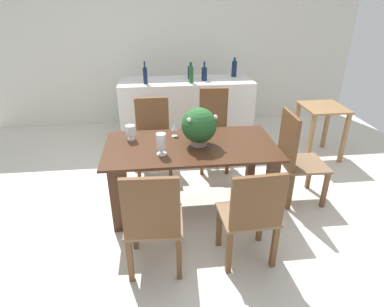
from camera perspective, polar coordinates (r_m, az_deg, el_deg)
name	(u,v)px	position (r m, az deg, el deg)	size (l,w,h in m)	color
ground_plane	(189,196)	(3.82, -0.46, -7.62)	(7.04, 7.04, 0.00)	silver
back_wall	(173,49)	(5.82, -3.33, 18.08)	(6.40, 0.10, 2.60)	silver
dining_table	(191,158)	(3.38, -0.21, -0.77)	(1.77, 0.91, 0.75)	#422616
chair_near_right	(252,214)	(2.72, 10.61, -10.48)	(0.50, 0.44, 0.94)	brown
chair_near_left	(153,220)	(2.60, -6.94, -11.64)	(0.49, 0.48, 0.99)	brown
chair_far_right	(214,126)	(4.29, 3.85, 4.87)	(0.44, 0.44, 1.06)	brown
chair_far_left	(153,131)	(4.24, -6.96, 3.92)	(0.48, 0.48, 0.95)	brown
chair_foot_end	(295,155)	(3.68, 17.83, -0.19)	(0.47, 0.47, 1.04)	brown
flower_centerpiece	(199,126)	(3.23, 1.27, 4.90)	(0.36, 0.36, 0.39)	gray
crystal_vase_left	(130,131)	(3.45, -10.87, 3.93)	(0.10, 0.10, 0.16)	silver
crystal_vase_center_near	(161,143)	(3.07, -5.49, 1.94)	(0.10, 0.10, 0.22)	silver
wine_glass	(174,128)	(3.49, -3.16, 4.61)	(0.06, 0.06, 0.14)	silver
kitchen_counter	(186,112)	(5.06, -1.00, 7.42)	(1.99, 0.66, 0.99)	silver
wine_bottle_clear	(234,69)	(5.17, 7.50, 14.73)	(0.08, 0.08, 0.29)	#0F1E38
wine_bottle_tall	(145,75)	(4.73, -8.31, 13.60)	(0.06, 0.06, 0.32)	#0F1E38
wine_bottle_dark	(191,74)	(4.74, -0.14, 13.86)	(0.06, 0.06, 0.29)	#194C1E
wine_bottle_amber	(190,72)	(4.98, -0.28, 14.21)	(0.08, 0.08, 0.25)	#0F1E38
wine_bottle_green	(204,74)	(4.89, 2.20, 14.00)	(0.08, 0.08, 0.27)	#0F1E38
side_table	(321,119)	(4.90, 21.99, 5.69)	(0.56, 0.59, 0.75)	olive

